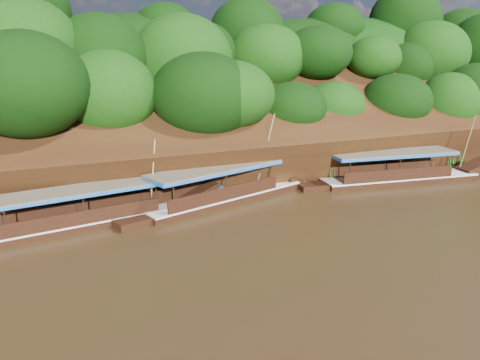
# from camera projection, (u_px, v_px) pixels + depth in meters

# --- Properties ---
(ground) EXTENTS (160.00, 160.00, 0.00)m
(ground) POSITION_uv_depth(u_px,v_px,m) (316.00, 239.00, 26.66)
(ground) COLOR black
(ground) RESTS_ON ground
(riverbank) EXTENTS (120.00, 30.06, 19.40)m
(riverbank) POSITION_uv_depth(u_px,v_px,m) (191.00, 140.00, 46.22)
(riverbank) COLOR black
(riverbank) RESTS_ON ground
(boat_0) EXTENTS (15.92, 4.44, 5.90)m
(boat_0) POSITION_uv_depth(u_px,v_px,m) (409.00, 175.00, 38.30)
(boat_0) COLOR black
(boat_0) RESTS_ON ground
(boat_1) EXTENTS (15.21, 6.39, 6.56)m
(boat_1) POSITION_uv_depth(u_px,v_px,m) (234.00, 191.00, 33.68)
(boat_1) COLOR black
(boat_1) RESTS_ON ground
(boat_2) EXTENTS (15.28, 4.18, 5.25)m
(boat_2) POSITION_uv_depth(u_px,v_px,m) (107.00, 213.00, 29.19)
(boat_2) COLOR black
(boat_2) RESTS_ON ground
(reeds) EXTENTS (51.47, 2.01, 1.97)m
(reeds) POSITION_uv_depth(u_px,v_px,m) (202.00, 188.00, 33.46)
(reeds) COLOR #175715
(reeds) RESTS_ON ground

